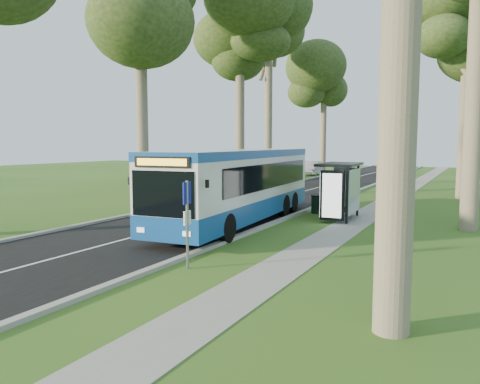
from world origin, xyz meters
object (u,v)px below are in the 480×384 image
object	(u,v)px
bus_stop_sign	(187,214)
litter_bin	(316,204)
bus_shelter	(340,180)
car_white	(284,172)
car_silver	(311,168)
bus	(239,186)

from	to	relation	value
bus_stop_sign	litter_bin	world-z (taller)	bus_stop_sign
bus_shelter	car_white	distance (m)	24.04
bus_stop_sign	car_silver	bearing A→B (deg)	104.74
bus	litter_bin	xyz separation A→B (m)	(1.99, 4.55, -1.20)
bus_stop_sign	car_white	bearing A→B (deg)	108.36
bus_shelter	car_silver	bearing A→B (deg)	108.01
bus	bus_shelter	size ratio (longest dim) A/B	3.95
car_silver	litter_bin	bearing A→B (deg)	-76.40
car_white	car_silver	distance (m)	7.35
bus	car_silver	size ratio (longest dim) A/B	2.58
car_white	bus_stop_sign	bearing A→B (deg)	-81.91
bus_stop_sign	car_silver	world-z (taller)	bus_stop_sign
bus	bus_stop_sign	size ratio (longest dim) A/B	4.96
bus	bus_stop_sign	xyz separation A→B (m)	(2.09, -7.13, -0.12)
bus_stop_sign	litter_bin	distance (m)	11.73
bus_stop_sign	bus_shelter	size ratio (longest dim) A/B	0.80
car_white	bus	bearing A→B (deg)	-81.63
bus_stop_sign	car_white	distance (m)	32.71
litter_bin	car_silver	xyz separation A→B (m)	(-9.30, 26.89, 0.32)
bus_stop_sign	bus_shelter	bearing A→B (deg)	82.29
bus	litter_bin	bearing A→B (deg)	62.41
bus_shelter	car_silver	distance (m)	30.60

